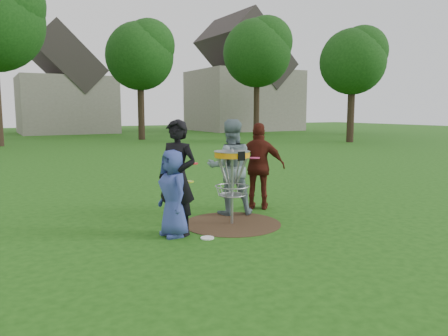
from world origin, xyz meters
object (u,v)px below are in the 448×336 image
player_grey (230,167)px  disc_golf_basket (232,169)px  player_blue (173,193)px  player_maroon (259,166)px  player_black (177,178)px

player_grey → disc_golf_basket: bearing=82.5°
player_blue → player_maroon: player_maroon is taller
player_maroon → disc_golf_basket: 1.36m
player_blue → player_black: bearing=116.8°
player_grey → disc_golf_basket: (-0.37, -0.70, 0.07)m
player_blue → player_grey: size_ratio=0.76×
player_black → player_grey: bearing=86.6°
player_blue → player_grey: bearing=115.5°
player_black → player_grey: player_black is taller
player_grey → player_maroon: player_grey is taller
player_maroon → player_grey: bearing=43.8°
player_blue → disc_golf_basket: bearing=95.4°
player_black → player_maroon: bearing=79.8°
player_black → disc_golf_basket: player_black is taller
player_grey → player_maroon: 0.75m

